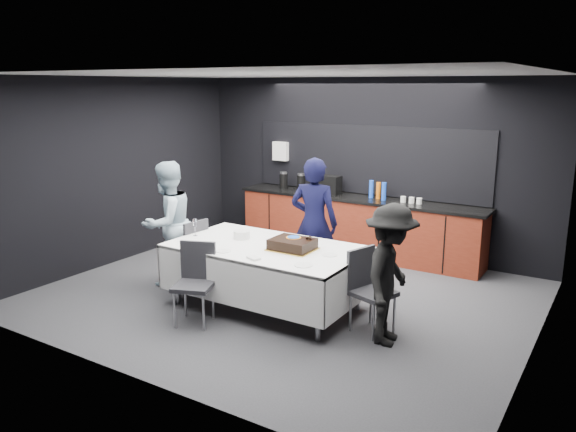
% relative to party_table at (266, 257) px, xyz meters
% --- Properties ---
extents(ground, '(6.00, 6.00, 0.00)m').
position_rel_party_table_xyz_m(ground, '(0.00, 0.40, -0.64)').
color(ground, '#3B3C40').
rests_on(ground, ground).
extents(room_shell, '(6.04, 5.04, 2.82)m').
position_rel_party_table_xyz_m(room_shell, '(0.00, 0.40, 1.22)').
color(room_shell, white).
rests_on(room_shell, ground).
extents(kitchenette, '(4.10, 0.64, 2.05)m').
position_rel_party_table_xyz_m(kitchenette, '(-0.02, 2.62, -0.10)').
color(kitchenette, '#631D0F').
rests_on(kitchenette, ground).
extents(party_table, '(2.32, 1.32, 0.78)m').
position_rel_party_table_xyz_m(party_table, '(0.00, 0.00, 0.00)').
color(party_table, '#99999E').
rests_on(party_table, ground).
extents(cake_assembly, '(0.53, 0.43, 0.17)m').
position_rel_party_table_xyz_m(cake_assembly, '(0.36, 0.03, 0.20)').
color(cake_assembly, gold).
rests_on(cake_assembly, party_table).
extents(plate_stack, '(0.21, 0.21, 0.10)m').
position_rel_party_table_xyz_m(plate_stack, '(-0.45, 0.11, 0.19)').
color(plate_stack, white).
rests_on(plate_stack, party_table).
extents(loose_plate_near, '(0.18, 0.18, 0.01)m').
position_rel_party_table_xyz_m(loose_plate_near, '(-0.29, -0.46, 0.14)').
color(loose_plate_near, white).
rests_on(loose_plate_near, party_table).
extents(loose_plate_right_a, '(0.18, 0.18, 0.01)m').
position_rel_party_table_xyz_m(loose_plate_right_a, '(0.83, 0.07, 0.14)').
color(loose_plate_right_a, white).
rests_on(loose_plate_right_a, party_table).
extents(loose_plate_right_b, '(0.20, 0.20, 0.01)m').
position_rel_party_table_xyz_m(loose_plate_right_b, '(0.77, -0.41, 0.14)').
color(loose_plate_right_b, white).
rests_on(loose_plate_right_b, party_table).
extents(loose_plate_far, '(0.18, 0.18, 0.01)m').
position_rel_party_table_xyz_m(loose_plate_far, '(0.10, 0.28, 0.14)').
color(loose_plate_far, white).
rests_on(loose_plate_far, party_table).
extents(fork_pile, '(0.18, 0.15, 0.02)m').
position_rel_party_table_xyz_m(fork_pile, '(0.18, -0.52, 0.15)').
color(fork_pile, white).
rests_on(fork_pile, party_table).
extents(champagne_flute, '(0.06, 0.06, 0.22)m').
position_rel_party_table_xyz_m(champagne_flute, '(-1.04, -0.10, 0.30)').
color(champagne_flute, white).
rests_on(champagne_flute, party_table).
extents(chair_left, '(0.46, 0.46, 0.92)m').
position_rel_party_table_xyz_m(chair_left, '(-1.26, 0.06, -0.11)').
color(chair_left, '#29292D').
rests_on(chair_left, ground).
extents(chair_right, '(0.53, 0.53, 0.92)m').
position_rel_party_table_xyz_m(chair_right, '(1.33, 0.04, -0.11)').
color(chair_right, '#29292D').
rests_on(chair_right, ground).
extents(chair_near, '(0.54, 0.54, 0.92)m').
position_rel_party_table_xyz_m(chair_near, '(-0.45, -0.78, -0.11)').
color(chair_near, '#29292D').
rests_on(chair_near, ground).
extents(person_center, '(0.71, 0.54, 1.76)m').
position_rel_party_table_xyz_m(person_center, '(0.14, 0.93, 0.24)').
color(person_center, black).
rests_on(person_center, ground).
extents(person_left, '(0.67, 0.85, 1.69)m').
position_rel_party_table_xyz_m(person_left, '(-1.62, 0.01, 0.20)').
color(person_left, '#ABC7D7').
rests_on(person_left, ground).
extents(person_right, '(0.69, 1.04, 1.51)m').
position_rel_party_table_xyz_m(person_right, '(1.65, -0.13, 0.11)').
color(person_right, black).
rests_on(person_right, ground).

